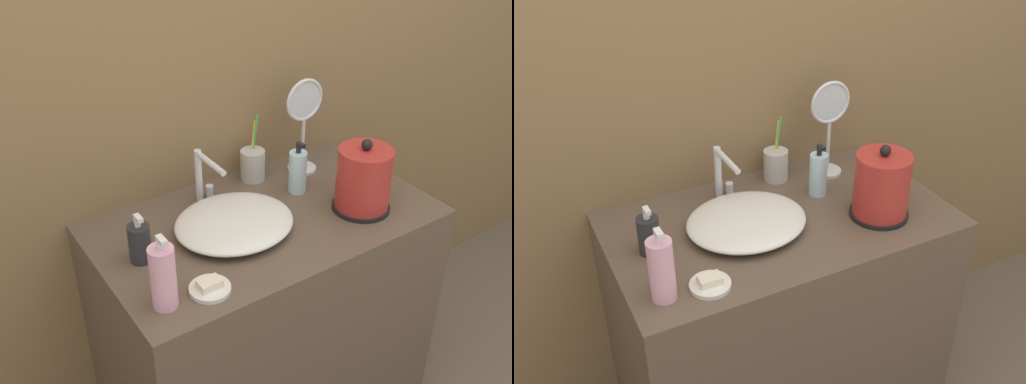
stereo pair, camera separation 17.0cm
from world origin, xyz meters
TOP-DOWN VIEW (x-y plane):
  - wall_back at (0.00, 0.60)m, footprint 6.00×0.04m
  - vanity_counter at (0.00, 0.29)m, footprint 1.01×0.58m
  - sink_basin at (-0.11, 0.29)m, footprint 0.35×0.31m
  - faucet at (-0.10, 0.46)m, footprint 0.06×0.16m
  - electric_kettle at (0.27, 0.17)m, footprint 0.17×0.17m
  - toothbrush_cup at (0.10, 0.51)m, footprint 0.08×0.08m
  - lotion_bottle at (0.17, 0.36)m, footprint 0.06×0.06m
  - shampoo_bottle at (-0.42, 0.11)m, footprint 0.06×0.06m
  - mouthwash_bottle at (-0.39, 0.31)m, footprint 0.06×0.06m
  - soap_dish at (-0.30, 0.10)m, footprint 0.11×0.11m
  - vanity_mirror at (0.27, 0.47)m, footprint 0.14×0.10m

SIDE VIEW (x-z plane):
  - vanity_counter at x=0.00m, z-range 0.00..0.84m
  - soap_dish at x=-0.30m, z-range 0.84..0.87m
  - sink_basin at x=-0.11m, z-range 0.84..0.90m
  - toothbrush_cup at x=0.10m, z-range 0.79..1.01m
  - mouthwash_bottle at x=-0.39m, z-range 0.83..0.97m
  - lotion_bottle at x=0.17m, z-range 0.83..1.00m
  - shampoo_bottle at x=-0.42m, z-range 0.83..1.03m
  - electric_kettle at x=0.27m, z-range 0.82..1.05m
  - faucet at x=-0.10m, z-range 0.86..1.03m
  - vanity_mirror at x=0.27m, z-range 0.87..1.19m
  - wall_back at x=0.00m, z-range 0.00..2.60m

